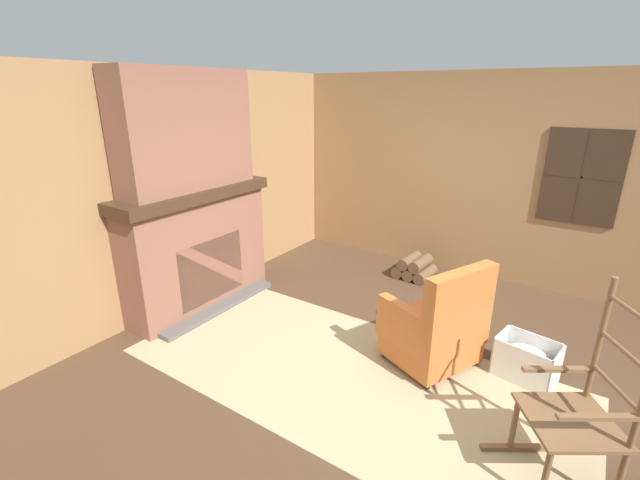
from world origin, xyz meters
The scene contains 13 objects.
ground_plane centered at (0.00, 0.00, 0.00)m, with size 14.00×14.00×0.00m, color #4C3523.
wood_panel_wall_left centered at (-2.54, 0.00, 1.24)m, with size 0.06×5.62×2.48m.
wood_panel_wall_back centered at (0.03, 2.54, 1.24)m, with size 5.62×0.09×2.48m.
fireplace_hearth centered at (-2.29, 0.00, 0.65)m, with size 0.63×1.75×1.31m.
chimney_breast centered at (-2.30, 0.00, 1.88)m, with size 0.37×1.45×1.15m.
area_rug centered at (-0.33, -0.20, 0.01)m, with size 3.70×1.70×0.01m.
armchair centered at (0.23, 0.33, 0.35)m, with size 0.86×0.89×0.96m.
rocking_chair centered at (1.30, -0.33, 0.42)m, with size 0.91×0.81×1.26m.
firewood_stack centered at (-0.61, 2.00, 0.13)m, with size 0.48×0.45×0.28m.
laundry_basket centered at (0.92, 0.57, 0.18)m, with size 0.51×0.39×0.35m.
oil_lamp_vase centered at (-2.34, -0.65, 1.40)m, with size 0.09×0.09×0.27m.
storage_case centered at (-2.34, 0.40, 1.39)m, with size 0.17×0.22×0.16m.
decorative_plate_on_mantel centered at (-2.36, 0.02, 1.43)m, with size 0.06×0.24×0.24m.
Camera 1 is at (1.17, -2.83, 2.25)m, focal length 24.00 mm.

